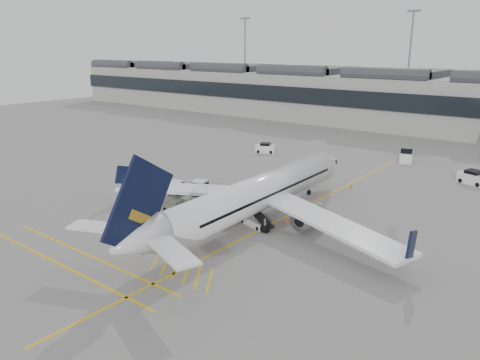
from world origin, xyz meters
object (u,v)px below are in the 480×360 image
Objects in this scene: airliner_main at (255,195)px; pushback_tug at (176,207)px; ramp_agent_a at (237,191)px; ramp_agent_b at (238,203)px; baggage_cart_a at (222,197)px; belt_loader at (255,220)px.

pushback_tug is (-8.28, -2.94, -2.23)m from airliner_main.
airliner_main is 7.90m from ramp_agent_a.
ramp_agent_a is at bearing -64.28° from ramp_agent_b.
airliner_main is at bearing 22.47° from pushback_tug.
ramp_agent_b is (2.73, -0.47, -0.01)m from baggage_cart_a.
belt_loader is 4.49m from ramp_agent_b.
airliner_main is 8.41× the size of belt_loader.
belt_loader is 1.62× the size of pushback_tug.
belt_loader is (0.40, -0.61, -2.38)m from airliner_main.
belt_loader is at bearing 17.94° from pushback_tug.
baggage_cart_a is 2.56m from ramp_agent_a.
belt_loader is at bearing -58.57° from airliner_main.
belt_loader is at bearing -75.15° from ramp_agent_a.
ramp_agent_b is at bearing 46.57° from pushback_tug.
pushback_tug is at bearing -132.55° from baggage_cart_a.
airliner_main is 13.60× the size of pushback_tug.
ramp_agent_b is (2.62, -3.02, -0.13)m from ramp_agent_a.
ramp_agent_a is at bearing 140.89° from airliner_main.
belt_loader is 8.37m from ramp_agent_a.
airliner_main reaches higher than pushback_tug.
baggage_cart_a is (-6.19, 2.13, -2.00)m from airliner_main.
airliner_main is 21.32× the size of ramp_agent_b.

